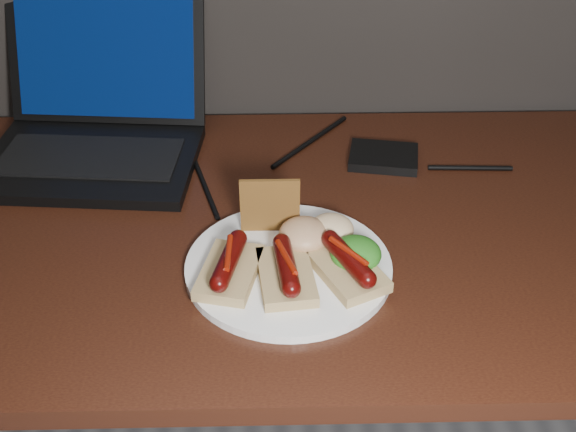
% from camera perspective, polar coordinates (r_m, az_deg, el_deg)
% --- Properties ---
extents(desk, '(1.40, 0.70, 0.75)m').
position_cam_1_polar(desk, '(1.14, -5.75, -4.19)').
color(desk, '#381A0E').
rests_on(desk, ground).
extents(laptop, '(0.38, 0.36, 0.25)m').
position_cam_1_polar(laptop, '(1.29, -14.89, 7.27)').
color(laptop, black).
rests_on(laptop, desk).
extents(hard_drive, '(0.13, 0.11, 0.02)m').
position_cam_1_polar(hard_drive, '(1.24, 7.56, 4.64)').
color(hard_drive, black).
rests_on(hard_drive, desk).
extents(desk_cables, '(0.91, 0.35, 0.01)m').
position_cam_1_polar(desk_cables, '(1.20, -4.60, 3.49)').
color(desk_cables, black).
rests_on(desk_cables, desk).
extents(plate, '(0.37, 0.37, 0.01)m').
position_cam_1_polar(plate, '(0.99, 0.04, -4.02)').
color(plate, white).
rests_on(plate, desk).
extents(bread_sausage_left, '(0.09, 0.13, 0.04)m').
position_cam_1_polar(bread_sausage_left, '(0.96, -4.66, -4.03)').
color(bread_sausage_left, tan).
rests_on(bread_sausage_left, plate).
extents(bread_sausage_center, '(0.08, 0.12, 0.04)m').
position_cam_1_polar(bread_sausage_center, '(0.95, -0.14, -4.40)').
color(bread_sausage_center, tan).
rests_on(bread_sausage_center, plate).
extents(bread_sausage_right, '(0.11, 0.13, 0.04)m').
position_cam_1_polar(bread_sausage_right, '(0.96, 4.73, -3.90)').
color(bread_sausage_right, tan).
rests_on(bread_sausage_right, plate).
extents(crispbread, '(0.08, 0.01, 0.08)m').
position_cam_1_polar(crispbread, '(1.03, -1.43, 0.84)').
color(crispbread, olive).
rests_on(crispbread, plate).
extents(salad_greens, '(0.07, 0.07, 0.04)m').
position_cam_1_polar(salad_greens, '(0.98, 5.37, -2.98)').
color(salad_greens, '#135110').
rests_on(salad_greens, plate).
extents(salsa_mound, '(0.07, 0.07, 0.04)m').
position_cam_1_polar(salsa_mound, '(1.01, 1.29, -1.46)').
color(salsa_mound, maroon).
rests_on(salsa_mound, plate).
extents(coleslaw_mound, '(0.06, 0.06, 0.04)m').
position_cam_1_polar(coleslaw_mound, '(1.02, 3.45, -1.02)').
color(coleslaw_mound, silver).
rests_on(coleslaw_mound, plate).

